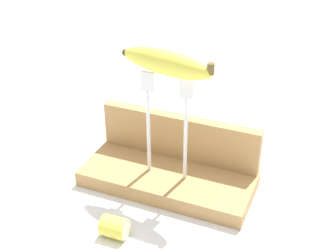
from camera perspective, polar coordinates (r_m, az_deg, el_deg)
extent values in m
plane|color=silver|center=(0.90, 0.00, -7.17)|extent=(3.00, 3.00, 0.00)
cube|color=#A87F4C|center=(0.89, 0.00, -6.40)|extent=(0.32, 0.14, 0.03)
cube|color=#A87F4C|center=(0.90, 1.42, -1.30)|extent=(0.32, 0.02, 0.09)
cylinder|color=silver|center=(0.85, -2.37, -0.75)|extent=(0.01, 0.01, 0.16)
cube|color=silver|center=(0.80, -2.52, 5.43)|extent=(0.03, 0.01, 0.04)
cylinder|color=silver|center=(0.82, 2.13, -1.72)|extent=(0.01, 0.01, 0.16)
cube|color=silver|center=(0.77, 2.27, 4.59)|extent=(0.03, 0.01, 0.04)
ellipsoid|color=#DBD147|center=(0.77, -0.17, 7.68)|extent=(0.18, 0.07, 0.04)
cylinder|color=brown|center=(0.73, 5.22, 6.96)|extent=(0.01, 0.01, 0.02)
sphere|color=#3F2D19|center=(0.82, -5.13, 8.87)|extent=(0.01, 0.01, 0.01)
cylinder|color=silver|center=(1.27, -8.06, 4.61)|extent=(0.10, 0.10, 0.01)
cube|color=silver|center=(1.20, -6.90, 2.94)|extent=(0.04, 0.04, 0.01)
cylinder|color=#DBD147|center=(0.79, -6.54, -12.10)|extent=(0.04, 0.04, 0.04)
cylinder|color=beige|center=(0.78, -5.11, -12.51)|extent=(0.00, 0.03, 0.03)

